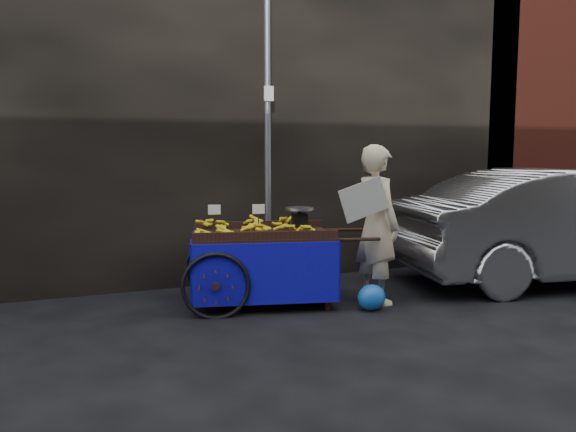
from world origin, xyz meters
name	(u,v)px	position (x,y,z in m)	size (l,w,h in m)	color
ground	(283,315)	(0.00, 0.00, 0.00)	(80.00, 80.00, 0.00)	black
building_wall	(243,96)	(0.39, 2.60, 2.50)	(13.50, 2.00, 5.00)	black
street_pole	(268,126)	(0.30, 1.30, 2.01)	(0.12, 0.10, 4.00)	slate
banana_cart	(258,241)	(-0.09, 0.55, 0.71)	(2.28, 1.42, 1.15)	black
vendor	(376,224)	(1.15, 0.10, 0.89)	(0.84, 0.70, 1.77)	beige
plastic_bag	(372,298)	(0.95, -0.18, 0.14)	(0.31, 0.25, 0.28)	blue
parked_car	(569,226)	(3.99, 0.04, 0.74)	(1.56, 4.47, 1.47)	#ADB0B5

